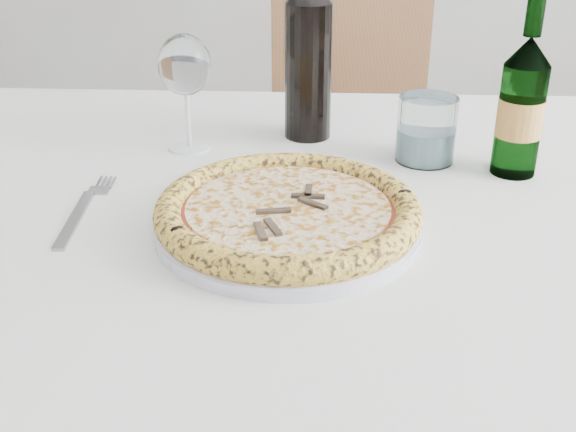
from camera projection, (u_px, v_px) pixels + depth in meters
name	position (u px, v px, depth m)	size (l,w,h in m)	color
dining_table	(296.00, 249.00, 0.97)	(1.65, 1.03, 0.76)	brown
chair_far	(351.00, 142.00, 1.76)	(0.43, 0.43, 0.93)	brown
plate	(288.00, 225.00, 0.85)	(0.31, 0.31, 0.02)	silver
pizza	(288.00, 211.00, 0.84)	(0.31, 0.31, 0.03)	#EDAC5A
fork	(83.00, 210.00, 0.90)	(0.03, 0.22, 0.00)	gray
wine_glass	(185.00, 68.00, 1.04)	(0.08, 0.08, 0.17)	white
tumbler	(426.00, 134.00, 1.03)	(0.08, 0.08, 0.09)	silver
beer_bottle	(521.00, 107.00, 0.97)	(0.06, 0.06, 0.24)	#2A5B2B
wine_bottle	(308.00, 57.00, 1.09)	(0.07, 0.07, 0.29)	black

